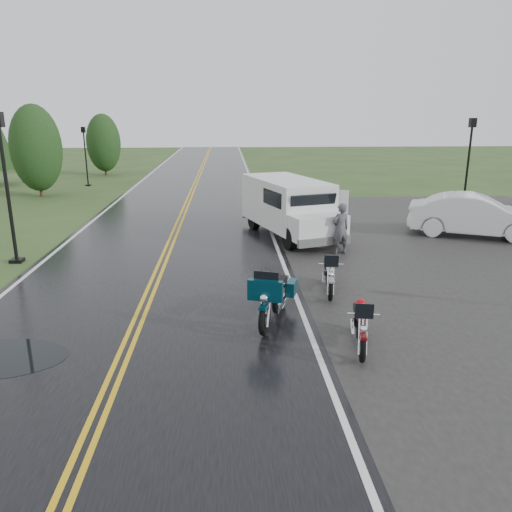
{
  "coord_description": "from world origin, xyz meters",
  "views": [
    {
      "loc": [
        2.06,
        -10.46,
        4.59
      ],
      "look_at": [
        2.8,
        2.0,
        1.0
      ],
      "focal_mm": 35.0,
      "sensor_mm": 36.0,
      "label": 1
    }
  ],
  "objects_px": {
    "motorcycle_silver": "(331,281)",
    "person_at_van": "(340,230)",
    "motorcycle_teal": "(265,307)",
    "lamp_post_far_right": "(468,165)",
    "sedan_white": "(475,216)",
    "motorcycle_red": "(363,337)",
    "van_white": "(290,219)",
    "lamp_post_far_left": "(86,156)",
    "lamp_post_near_left": "(7,189)"
  },
  "relations": [
    {
      "from": "van_white",
      "to": "lamp_post_far_right",
      "type": "relative_size",
      "value": 1.28
    },
    {
      "from": "van_white",
      "to": "lamp_post_far_right",
      "type": "height_order",
      "value": "lamp_post_far_right"
    },
    {
      "from": "lamp_post_near_left",
      "to": "lamp_post_far_right",
      "type": "height_order",
      "value": "lamp_post_near_left"
    },
    {
      "from": "motorcycle_red",
      "to": "lamp_post_far_left",
      "type": "height_order",
      "value": "lamp_post_far_left"
    },
    {
      "from": "motorcycle_silver",
      "to": "motorcycle_teal",
      "type": "bearing_deg",
      "value": -124.81
    },
    {
      "from": "person_at_van",
      "to": "lamp_post_far_left",
      "type": "distance_m",
      "value": 21.41
    },
    {
      "from": "motorcycle_teal",
      "to": "motorcycle_silver",
      "type": "xyz_separation_m",
      "value": [
        1.79,
        1.89,
        -0.12
      ]
    },
    {
      "from": "motorcycle_teal",
      "to": "sedan_white",
      "type": "bearing_deg",
      "value": 62.41
    },
    {
      "from": "person_at_van",
      "to": "lamp_post_far_left",
      "type": "relative_size",
      "value": 0.45
    },
    {
      "from": "van_white",
      "to": "lamp_post_near_left",
      "type": "distance_m",
      "value": 9.0
    },
    {
      "from": "lamp_post_far_left",
      "to": "motorcycle_red",
      "type": "bearing_deg",
      "value": -65.07
    },
    {
      "from": "motorcycle_silver",
      "to": "van_white",
      "type": "relative_size",
      "value": 0.34
    },
    {
      "from": "motorcycle_teal",
      "to": "motorcycle_silver",
      "type": "height_order",
      "value": "motorcycle_teal"
    },
    {
      "from": "motorcycle_teal",
      "to": "lamp_post_far_right",
      "type": "xyz_separation_m",
      "value": [
        10.64,
        13.46,
        1.52
      ]
    },
    {
      "from": "person_at_van",
      "to": "lamp_post_near_left",
      "type": "xyz_separation_m",
      "value": [
        -10.48,
        -0.29,
        1.48
      ]
    },
    {
      "from": "motorcycle_teal",
      "to": "lamp_post_far_right",
      "type": "distance_m",
      "value": 17.23
    },
    {
      "from": "person_at_van",
      "to": "lamp_post_near_left",
      "type": "relative_size",
      "value": 0.37
    },
    {
      "from": "van_white",
      "to": "sedan_white",
      "type": "distance_m",
      "value": 7.47
    },
    {
      "from": "van_white",
      "to": "sedan_white",
      "type": "relative_size",
      "value": 1.17
    },
    {
      "from": "motorcycle_silver",
      "to": "person_at_van",
      "type": "relative_size",
      "value": 1.13
    },
    {
      "from": "motorcycle_silver",
      "to": "person_at_van",
      "type": "bearing_deg",
      "value": 83.19
    },
    {
      "from": "motorcycle_silver",
      "to": "lamp_post_far_right",
      "type": "xyz_separation_m",
      "value": [
        8.85,
        11.57,
        1.64
      ]
    },
    {
      "from": "lamp_post_far_left",
      "to": "sedan_white",
      "type": "bearing_deg",
      "value": -39.08
    },
    {
      "from": "lamp_post_near_left",
      "to": "lamp_post_far_left",
      "type": "xyz_separation_m",
      "value": [
        -2.28,
        17.45,
        -0.45
      ]
    },
    {
      "from": "motorcycle_silver",
      "to": "person_at_van",
      "type": "xyz_separation_m",
      "value": [
        1.22,
        4.4,
        0.29
      ]
    },
    {
      "from": "van_white",
      "to": "lamp_post_far_right",
      "type": "xyz_separation_m",
      "value": [
        9.24,
        6.56,
        1.1
      ]
    },
    {
      "from": "person_at_van",
      "to": "lamp_post_far_right",
      "type": "distance_m",
      "value": 10.56
    },
    {
      "from": "motorcycle_teal",
      "to": "motorcycle_silver",
      "type": "bearing_deg",
      "value": 64.64
    },
    {
      "from": "motorcycle_teal",
      "to": "lamp_post_far_left",
      "type": "xyz_separation_m",
      "value": [
        -9.75,
        23.45,
        1.2
      ]
    },
    {
      "from": "motorcycle_teal",
      "to": "lamp_post_near_left",
      "type": "height_order",
      "value": "lamp_post_near_left"
    },
    {
      "from": "van_white",
      "to": "motorcycle_red",
      "type": "bearing_deg",
      "value": -105.51
    },
    {
      "from": "motorcycle_teal",
      "to": "lamp_post_near_left",
      "type": "distance_m",
      "value": 9.73
    },
    {
      "from": "motorcycle_teal",
      "to": "person_at_van",
      "type": "height_order",
      "value": "person_at_van"
    },
    {
      "from": "lamp_post_far_right",
      "to": "lamp_post_near_left",
      "type": "bearing_deg",
      "value": -157.62
    },
    {
      "from": "motorcycle_teal",
      "to": "sedan_white",
      "type": "xyz_separation_m",
      "value": [
        8.69,
        8.48,
        0.11
      ]
    },
    {
      "from": "lamp_post_far_right",
      "to": "motorcycle_teal",
      "type": "bearing_deg",
      "value": -128.33
    },
    {
      "from": "motorcycle_silver",
      "to": "person_at_van",
      "type": "distance_m",
      "value": 4.57
    },
    {
      "from": "sedan_white",
      "to": "person_at_van",
      "type": "bearing_deg",
      "value": 134.71
    },
    {
      "from": "sedan_white",
      "to": "motorcycle_teal",
      "type": "bearing_deg",
      "value": 157.94
    },
    {
      "from": "lamp_post_near_left",
      "to": "motorcycle_silver",
      "type": "bearing_deg",
      "value": -23.92
    },
    {
      "from": "motorcycle_red",
      "to": "motorcycle_silver",
      "type": "bearing_deg",
      "value": 100.52
    },
    {
      "from": "motorcycle_silver",
      "to": "lamp_post_far_left",
      "type": "distance_m",
      "value": 24.5
    },
    {
      "from": "motorcycle_red",
      "to": "sedan_white",
      "type": "xyz_separation_m",
      "value": [
        6.94,
        9.77,
        0.24
      ]
    },
    {
      "from": "van_white",
      "to": "lamp_post_far_left",
      "type": "distance_m",
      "value": 19.98
    },
    {
      "from": "motorcycle_teal",
      "to": "motorcycle_silver",
      "type": "relative_size",
      "value": 1.21
    },
    {
      "from": "van_white",
      "to": "lamp_post_far_right",
      "type": "bearing_deg",
      "value": 17.43
    },
    {
      "from": "motorcycle_teal",
      "to": "lamp_post_far_left",
      "type": "bearing_deg",
      "value": 130.7
    },
    {
      "from": "motorcycle_silver",
      "to": "person_at_van",
      "type": "height_order",
      "value": "person_at_van"
    },
    {
      "from": "motorcycle_red",
      "to": "motorcycle_teal",
      "type": "xyz_separation_m",
      "value": [
        -1.75,
        1.29,
        0.13
      ]
    },
    {
      "from": "motorcycle_teal",
      "to": "lamp_post_far_right",
      "type": "bearing_deg",
      "value": 69.79
    }
  ]
}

